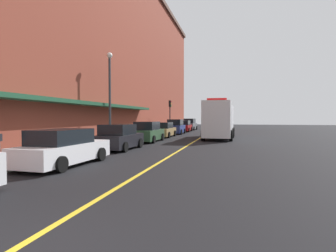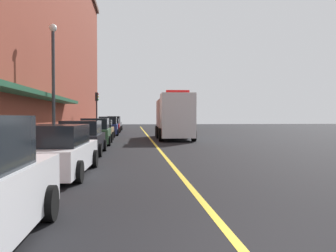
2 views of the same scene
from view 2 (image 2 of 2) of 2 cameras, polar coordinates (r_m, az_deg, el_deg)
ground_plane at (r=29.03m, az=-2.96°, el=-2.11°), size 112.00×112.00×0.00m
sidewalk_left at (r=29.36m, az=-15.15°, el=-1.98°), size 2.40×70.00×0.15m
lane_center_stripe at (r=29.03m, az=-2.96°, el=-2.11°), size 0.16×70.00×0.01m
parked_car_1 at (r=11.50m, az=-17.83°, el=-4.00°), size 2.21×4.90×1.60m
parked_car_2 at (r=17.53m, az=-14.02°, el=-2.01°), size 2.15×4.34×1.66m
parked_car_3 at (r=23.48m, az=-11.84°, el=-1.01°), size 2.11×4.77×1.75m
parked_car_4 at (r=29.32m, az=-10.86°, el=-0.64°), size 2.05×4.81×1.58m
parked_car_5 at (r=34.88m, az=-9.85°, el=-0.10°), size 2.12×4.20×1.87m
parked_car_6 at (r=40.78m, az=-9.28°, el=0.02°), size 2.10×4.65×1.66m
parked_car_7 at (r=46.35m, az=-8.89°, el=0.33°), size 2.09×4.54×1.92m
box_truck at (r=28.90m, az=0.91°, el=1.48°), size 2.97×8.90×3.82m
parking_meter_1 at (r=43.59m, az=-11.02°, el=0.48°), size 0.14×0.18×1.33m
street_lamp_left at (r=20.78m, az=-18.45°, el=8.51°), size 0.44×0.44×6.94m
traffic_light_near at (r=37.87m, az=-11.71°, el=3.49°), size 0.38×0.36×4.30m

